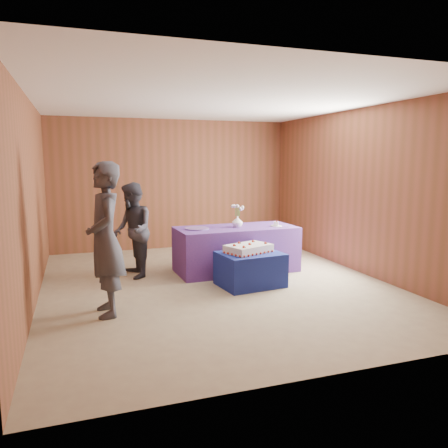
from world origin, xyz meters
name	(u,v)px	position (x,y,z in m)	size (l,w,h in m)	color
ground	(216,284)	(0.00, 0.00, 0.00)	(6.00, 6.00, 0.00)	#9B8D6B
room_shell	(216,164)	(0.00, 0.00, 1.80)	(5.04, 6.04, 2.72)	brown
cake_table	(250,269)	(0.47, -0.22, 0.25)	(0.90, 0.70, 0.50)	navy
serving_table	(236,249)	(0.57, 0.67, 0.38)	(2.00, 0.90, 0.75)	#613085
sheet_cake	(248,249)	(0.45, -0.18, 0.56)	(0.79, 0.67, 0.16)	silver
vase	(237,222)	(0.59, 0.67, 0.84)	(0.18, 0.18, 0.18)	white
flower_spray	(237,207)	(0.59, 0.67, 1.08)	(0.23, 0.22, 0.17)	#356A2A
platter	(197,228)	(-0.11, 0.68, 0.76)	(0.40, 0.40, 0.02)	#6B4F9E
plate	(276,226)	(1.25, 0.55, 0.76)	(0.19, 0.19, 0.01)	silver
cake_slice	(276,224)	(1.25, 0.55, 0.80)	(0.10, 0.09, 0.09)	silver
knife	(282,227)	(1.28, 0.39, 0.75)	(0.26, 0.02, 0.00)	#AEAEB2
guest_left	(105,240)	(-1.64, -0.79, 0.93)	(0.68, 0.44, 1.85)	#3A3B45
guest_right	(133,230)	(-1.12, 0.83, 0.76)	(0.74, 0.58, 1.52)	#31303A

